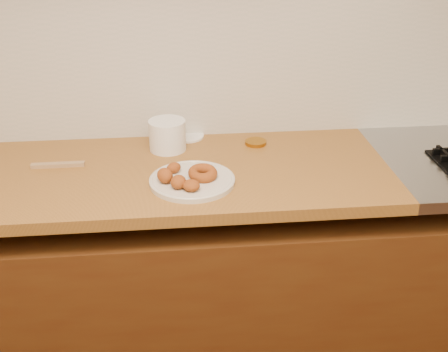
{
  "coord_description": "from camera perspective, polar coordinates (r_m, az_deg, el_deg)",
  "views": [
    {
      "loc": [
        -0.22,
        -0.01,
        1.73
      ],
      "look_at": [
        -0.07,
        1.56,
        0.93
      ],
      "focal_mm": 45.0,
      "sensor_mm": 36.0,
      "label": 1
    }
  ],
  "objects": [
    {
      "name": "fried_dough_chunks",
      "position": [
        1.75,
        -4.89,
        -0.22
      ],
      "size": [
        0.15,
        0.19,
        0.05
      ],
      "color": "#9B4C25",
      "rests_on": "donut_plate"
    },
    {
      "name": "plastic_tub",
      "position": [
        2.01,
        -5.77,
        4.15
      ],
      "size": [
        0.14,
        0.14,
        0.11
      ],
      "primitive_type": "cylinder",
      "rotation": [
        0.0,
        0.0,
        0.09
      ],
      "color": "white",
      "rests_on": "butcher_block"
    },
    {
      "name": "backsplash",
      "position": [
        2.07,
        0.73,
        12.13
      ],
      "size": [
        3.6,
        0.02,
        0.6
      ],
      "primitive_type": "cube",
      "color": "#BBB8A9",
      "rests_on": "wall_back"
    },
    {
      "name": "ring_donut",
      "position": [
        1.78,
        -2.2,
        0.3
      ],
      "size": [
        0.13,
        0.13,
        0.04
      ],
      "primitive_type": "torus",
      "rotation": [
        0.1,
        0.0,
        0.43
      ],
      "color": "#9B4C25",
      "rests_on": "donut_plate"
    },
    {
      "name": "donut_plate",
      "position": [
        1.79,
        -3.26,
        -0.49
      ],
      "size": [
        0.27,
        0.27,
        0.02
      ],
      "primitive_type": "cylinder",
      "color": "beige",
      "rests_on": "butcher_block"
    },
    {
      "name": "butcher_block",
      "position": [
        1.94,
        -17.73,
        -0.37
      ],
      "size": [
        2.3,
        0.62,
        0.04
      ],
      "primitive_type": "cube",
      "color": "#9C672D",
      "rests_on": "base_cabinet"
    },
    {
      "name": "wooden_utensil",
      "position": [
        1.97,
        -16.52,
        1.09
      ],
      "size": [
        0.18,
        0.02,
        0.01
      ],
      "primitive_type": "cube",
      "rotation": [
        0.0,
        0.0,
        0.01
      ],
      "color": "#9E7C54",
      "rests_on": "butcher_block"
    },
    {
      "name": "wall_back",
      "position": [
        2.05,
        0.71,
        16.27
      ],
      "size": [
        4.0,
        0.02,
        2.7
      ],
      "primitive_type": "cube",
      "color": "#BAAD8C",
      "rests_on": "ground"
    },
    {
      "name": "brass_jar_lid",
      "position": [
        2.07,
        3.23,
        3.43
      ],
      "size": [
        0.09,
        0.09,
        0.01
      ],
      "primitive_type": "cylinder",
      "rotation": [
        0.0,
        0.0,
        0.13
      ],
      "color": "#A16B19",
      "rests_on": "butcher_block"
    },
    {
      "name": "base_cabinet",
      "position": [
        2.17,
        1.48,
        -11.23
      ],
      "size": [
        3.6,
        0.6,
        0.77
      ],
      "primitive_type": "cube",
      "color": "#4A290F",
      "rests_on": "floor"
    },
    {
      "name": "tub_lid",
      "position": [
        2.13,
        -3.77,
        4.08
      ],
      "size": [
        0.14,
        0.14,
        0.01
      ],
      "primitive_type": "cylinder",
      "rotation": [
        0.0,
        0.0,
        0.16
      ],
      "color": "white",
      "rests_on": "butcher_block"
    }
  ]
}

